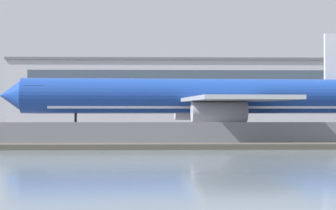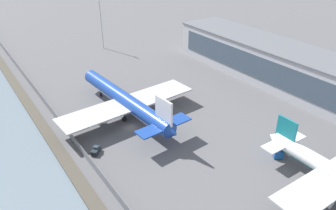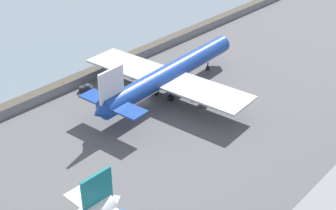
{
  "view_description": "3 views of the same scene",
  "coord_description": "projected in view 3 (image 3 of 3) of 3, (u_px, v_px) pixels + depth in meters",
  "views": [
    {
      "loc": [
        -14.28,
        -79.16,
        3.47
      ],
      "look_at": [
        -11.56,
        5.62,
        4.18
      ],
      "focal_mm": 70.0,
      "sensor_mm": 36.0,
      "label": 1
    },
    {
      "loc": [
        70.96,
        -36.12,
        50.51
      ],
      "look_at": [
        -1.48,
        13.98,
        2.48
      ],
      "focal_mm": 35.0,
      "sensor_mm": 36.0,
      "label": 2
    },
    {
      "loc": [
        65.27,
        66.68,
        52.24
      ],
      "look_at": [
        2.14,
        10.17,
        3.76
      ],
      "focal_mm": 50.0,
      "sensor_mm": 36.0,
      "label": 3
    }
  ],
  "objects": [
    {
      "name": "ground_plane",
      "position": [
        141.0,
        101.0,
        106.75
      ],
      "size": [
        500.0,
        500.0,
        0.0
      ],
      "primitive_type": "plane",
      "color": "#565659"
    },
    {
      "name": "perimeter_fence",
      "position": [
        95.0,
        76.0,
        115.44
      ],
      "size": [
        280.0,
        0.1,
        2.34
      ],
      "color": "slate",
      "rests_on": "ground"
    },
    {
      "name": "shoreline_seawall",
      "position": [
        84.0,
        74.0,
        118.5
      ],
      "size": [
        320.0,
        3.0,
        0.5
      ],
      "color": "#474238",
      "rests_on": "ground"
    },
    {
      "name": "baggage_tug",
      "position": [
        86.0,
        88.0,
        110.45
      ],
      "size": [
        3.4,
        3.38,
        1.8
      ],
      "color": "#1E2328",
      "rests_on": "ground"
    },
    {
      "name": "cargo_jet_blue",
      "position": [
        169.0,
        74.0,
        107.28
      ],
      "size": [
        49.29,
        42.74,
        13.34
      ],
      "color": "#193D93",
      "rests_on": "ground"
    }
  ]
}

